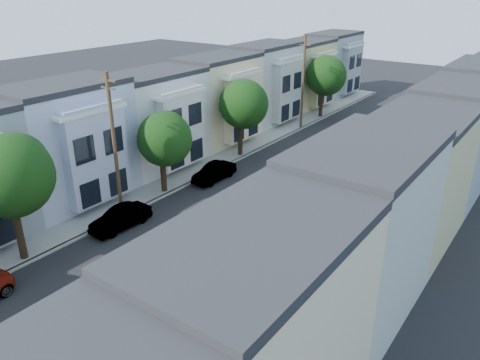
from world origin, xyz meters
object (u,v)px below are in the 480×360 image
object	(u,v)px
tree_c	(164,139)
utility_pole_near	(115,147)
tree_b	(10,176)
parked_left_c	(121,218)
tree_far_r	(428,113)
tree_d	(243,104)
parked_right_d	(395,146)
fedex_truck	(254,204)
parked_right_c	(366,167)
parked_right_b	(203,297)
lead_sedan	(326,171)
utility_pole_far	(303,82)
parked_left_d	(214,172)
tree_e	(325,76)

from	to	relation	value
tree_c	utility_pole_near	xyz separation A→B (m)	(0.00, -4.59, 0.71)
tree_b	parked_left_c	xyz separation A→B (m)	(1.40, 6.01, -4.80)
tree_far_r	parked_left_c	xyz separation A→B (m)	(-11.80, -28.24, -2.91)
tree_d	parked_right_d	size ratio (longest dim) A/B	1.72
tree_d	fedex_truck	world-z (taller)	tree_d
fedex_truck	parked_right_c	xyz separation A→B (m)	(2.80, 12.90, -0.86)
tree_c	parked_right_b	world-z (taller)	tree_c
tree_d	tree_far_r	world-z (taller)	tree_d
fedex_truck	parked_right_b	bearing A→B (deg)	-76.32
fedex_truck	parked_right_d	distance (m)	20.31
tree_d	parked_right_b	xyz separation A→B (m)	(11.20, -19.15, -4.42)
lead_sedan	parked_right_b	bearing A→B (deg)	-78.70
parked_left_c	tree_b	bearing A→B (deg)	-100.97
utility_pole_near	parked_right_b	distance (m)	12.85
tree_c	lead_sedan	bearing A→B (deg)	48.77
utility_pole_far	lead_sedan	size ratio (longest dim) A/B	2.37
tree_b	utility_pole_near	size ratio (longest dim) A/B	0.79
utility_pole_far	parked_left_d	distance (m)	17.88
tree_e	utility_pole_far	distance (m)	5.41
tree_d	parked_left_c	world-z (taller)	tree_d
tree_e	lead_sedan	distance (m)	19.48
lead_sedan	parked_left_c	size ratio (longest dim) A/B	0.99
tree_b	lead_sedan	distance (m)	24.02
tree_b	tree_c	xyz separation A→B (m)	(-0.00, 11.87, -1.06)
tree_c	utility_pole_far	size ratio (longest dim) A/B	0.65
parked_right_b	lead_sedan	bearing A→B (deg)	100.78
tree_d	parked_right_c	size ratio (longest dim) A/B	1.54
lead_sedan	parked_right_d	xyz separation A→B (m)	(2.46, 9.87, -0.07)
parked_right_b	parked_right_d	xyz separation A→B (m)	(0.00, 28.81, 0.03)
fedex_truck	parked_right_b	distance (m)	9.21
tree_e	tree_far_r	distance (m)	14.00
tree_c	parked_right_b	xyz separation A→B (m)	(11.20, -8.96, -3.83)
tree_e	parked_left_c	xyz separation A→B (m)	(1.40, -32.69, -4.33)
parked_right_b	tree_e	bearing A→B (deg)	110.76
parked_left_d	tree_d	bearing A→B (deg)	103.60
tree_b	parked_left_d	size ratio (longest dim) A/B	1.86
utility_pole_near	parked_left_c	distance (m)	4.83
tree_e	parked_right_c	size ratio (longest dim) A/B	1.57
utility_pole_near	fedex_truck	size ratio (longest dim) A/B	1.70
parked_left_d	parked_right_c	xyz separation A→B (m)	(9.80, 8.50, 0.00)
tree_e	parked_right_d	distance (m)	13.92
tree_d	utility_pole_far	world-z (taller)	utility_pole_far
parked_right_b	parked_right_d	world-z (taller)	parked_right_d
tree_d	utility_pole_far	size ratio (longest dim) A/B	0.73
fedex_truck	parked_left_d	world-z (taller)	fedex_truck
tree_far_r	parked_left_d	xyz separation A→B (m)	(-11.80, -18.23, -2.92)
utility_pole_far	fedex_truck	xyz separation A→B (m)	(8.40, -21.66, -3.58)
fedex_truck	parked_right_d	bearing A→B (deg)	77.90
utility_pole_far	parked_right_b	world-z (taller)	utility_pole_far
utility_pole_far	parked_right_c	world-z (taller)	utility_pole_far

